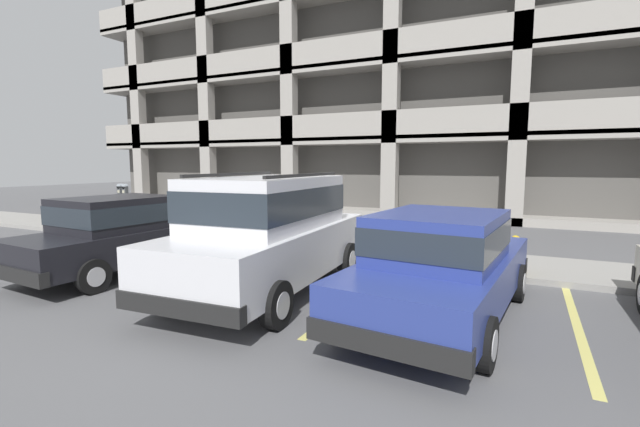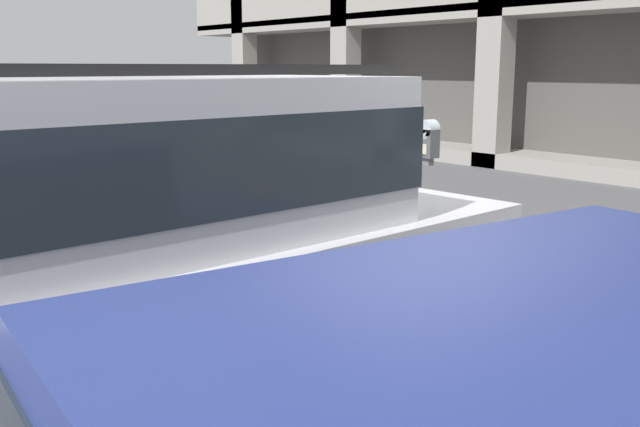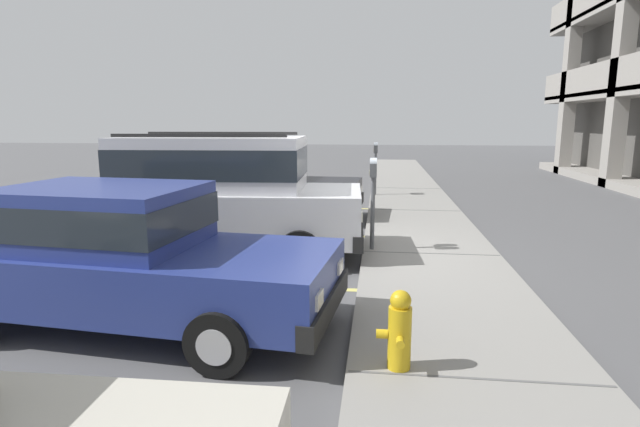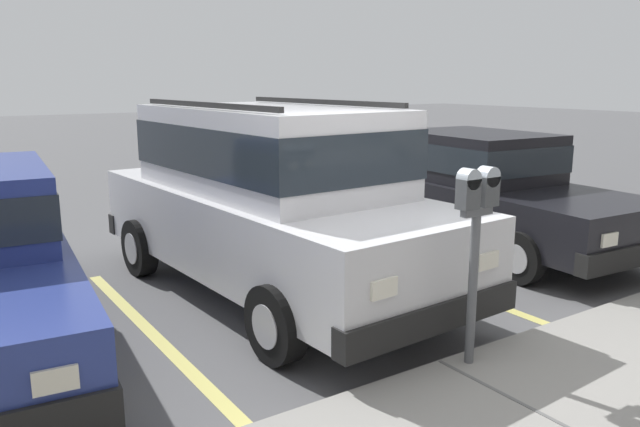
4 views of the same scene
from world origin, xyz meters
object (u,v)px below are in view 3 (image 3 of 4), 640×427
(silver_suv, at_px, (215,191))
(dark_hatchback, at_px, (120,253))
(parking_meter_near, at_px, (373,182))
(parking_meter_far, at_px, (376,156))
(fire_hydrant, at_px, (399,330))
(red_sedan, at_px, (259,183))

(silver_suv, distance_m, dark_hatchback, 2.91)
(parking_meter_near, bearing_deg, parking_meter_far, -179.81)
(silver_suv, relative_size, parking_meter_near, 3.23)
(fire_hydrant, bearing_deg, silver_suv, -142.80)
(silver_suv, height_order, parking_meter_far, silver_suv)
(red_sedan, bearing_deg, silver_suv, 5.42)
(dark_hatchback, bearing_deg, parking_meter_far, 170.05)
(parking_meter_near, distance_m, parking_meter_far, 6.31)
(parking_meter_near, bearing_deg, dark_hatchback, -39.92)
(silver_suv, height_order, parking_meter_near, silver_suv)
(silver_suv, distance_m, parking_meter_near, 2.59)
(dark_hatchback, bearing_deg, silver_suv, -176.42)
(parking_meter_far, bearing_deg, fire_hydrant, 1.76)
(red_sedan, xyz_separation_m, parking_meter_far, (-3.23, 2.65, 0.41))
(silver_suv, bearing_deg, parking_meter_far, 155.79)
(dark_hatchback, bearing_deg, parking_meter_near, 145.70)
(dark_hatchback, xyz_separation_m, parking_meter_far, (-9.50, 2.64, 0.41))
(parking_meter_far, distance_m, fire_hydrant, 10.41)
(silver_suv, xyz_separation_m, parking_meter_far, (-6.61, 2.54, 0.15))
(parking_meter_near, height_order, fire_hydrant, parking_meter_near)
(dark_hatchback, relative_size, parking_meter_far, 3.09)
(dark_hatchback, height_order, parking_meter_near, parking_meter_near)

